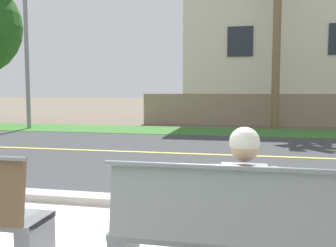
# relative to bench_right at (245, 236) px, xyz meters

# --- Properties ---
(ground_plane) EXTENTS (140.00, 140.00, 0.00)m
(ground_plane) POSITION_rel_bench_right_xyz_m (-1.34, 7.58, -0.46)
(ground_plane) COLOR #665B4C
(curb_edge) EXTENTS (44.00, 0.30, 0.11)m
(curb_edge) POSITION_rel_bench_right_xyz_m (-1.34, 1.93, -0.41)
(curb_edge) COLOR #ADA89E
(curb_edge) RESTS_ON ground_plane
(street_asphalt) EXTENTS (52.00, 8.00, 0.01)m
(street_asphalt) POSITION_rel_bench_right_xyz_m (-1.34, 6.08, -0.46)
(street_asphalt) COLOR #383A3D
(street_asphalt) RESTS_ON ground_plane
(road_centre_line) EXTENTS (48.00, 0.14, 0.01)m
(road_centre_line) POSITION_rel_bench_right_xyz_m (-1.34, 6.08, -0.46)
(road_centre_line) COLOR #E0CC4C
(road_centre_line) RESTS_ON ground_plane
(far_verge_grass) EXTENTS (48.00, 2.80, 0.02)m
(far_verge_grass) POSITION_rel_bench_right_xyz_m (-1.34, 11.23, -0.46)
(far_verge_grass) COLOR #38702D
(far_verge_grass) RESTS_ON ground_plane
(bench_right) EXTENTS (2.03, 0.48, 1.01)m
(bench_right) POSITION_rel_bench_right_xyz_m (0.00, 0.00, 0.00)
(bench_right) COLOR slate
(bench_right) RESTS_ON ground_plane
(seated_person_grey) EXTENTS (0.52, 0.68, 1.25)m
(seated_person_grey) POSITION_rel_bench_right_xyz_m (-0.02, 0.17, 0.21)
(seated_person_grey) COLOR #333D56
(seated_person_grey) RESTS_ON ground_plane
(streetlamp) EXTENTS (0.24, 2.10, 7.99)m
(streetlamp) POSITION_rel_bench_right_xyz_m (-8.62, 11.01, 4.05)
(streetlamp) COLOR gray
(streetlamp) RESTS_ON ground_plane
(garden_wall) EXTENTS (13.00, 0.36, 1.40)m
(garden_wall) POSITION_rel_bench_right_xyz_m (1.88, 14.04, 0.24)
(garden_wall) COLOR gray
(garden_wall) RESTS_ON ground_plane
(house_across_street) EXTENTS (9.99, 6.91, 7.29)m
(house_across_street) POSITION_rel_bench_right_xyz_m (1.80, 17.23, 3.22)
(house_across_street) COLOR beige
(house_across_street) RESTS_ON ground_plane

